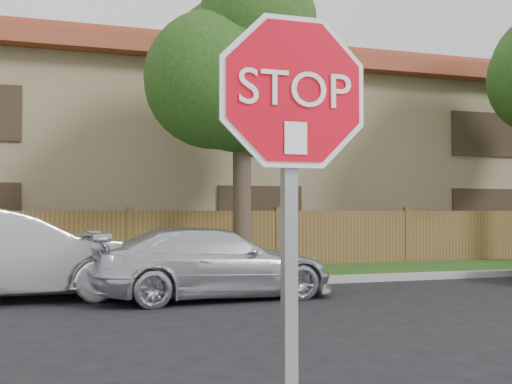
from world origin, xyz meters
name	(u,v)px	position (x,y,z in m)	size (l,w,h in m)	color
far_curb	(143,286)	(0.00, 8.15, 0.07)	(70.00, 0.30, 0.15)	gray
grass_strip	(135,278)	(0.00, 9.80, 0.06)	(70.00, 3.00, 0.12)	#1E4714
fence	(129,242)	(0.00, 11.40, 0.80)	(70.00, 0.12, 1.60)	brown
apartment_building	(115,155)	(0.00, 17.00, 3.53)	(35.20, 9.20, 7.20)	#8A7B56
tree_mid	(244,74)	(2.52, 9.57, 4.87)	(4.80, 3.90, 7.35)	#382B21
stop_sign	(292,161)	(-0.41, -1.48, 1.83)	(1.01, 0.13, 2.55)	gray
sedan_left	(10,255)	(-2.43, 7.34, 0.81)	(1.72, 4.94, 1.63)	#BBBBC0
sedan_right	(213,263)	(1.08, 6.58, 0.65)	(1.81, 4.46, 1.29)	silver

